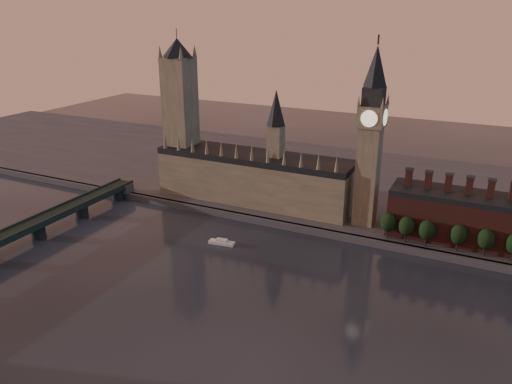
# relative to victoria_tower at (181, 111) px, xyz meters

# --- Properties ---
(ground) EXTENTS (900.00, 900.00, 0.00)m
(ground) POSITION_rel_victoria_tower_xyz_m (120.00, -115.00, -59.09)
(ground) COLOR black
(ground) RESTS_ON ground
(north_bank) EXTENTS (900.00, 182.00, 4.00)m
(north_bank) POSITION_rel_victoria_tower_xyz_m (120.00, 63.04, -57.09)
(north_bank) COLOR #48484D
(north_bank) RESTS_ON ground
(palace_of_westminster) EXTENTS (130.00, 30.30, 74.00)m
(palace_of_westminster) POSITION_rel_victoria_tower_xyz_m (55.59, -0.09, -37.46)
(palace_of_westminster) COLOR gray
(palace_of_westminster) RESTS_ON north_bank
(victoria_tower) EXTENTS (24.00, 24.00, 108.00)m
(victoria_tower) POSITION_rel_victoria_tower_xyz_m (0.00, 0.00, 0.00)
(victoria_tower) COLOR gray
(victoria_tower) RESTS_ON north_bank
(big_ben) EXTENTS (15.00, 15.00, 107.00)m
(big_ben) POSITION_rel_victoria_tower_xyz_m (130.00, -5.00, -2.26)
(big_ben) COLOR gray
(big_ben) RESTS_ON north_bank
(chimney_block) EXTENTS (110.00, 25.00, 37.00)m
(chimney_block) POSITION_rel_victoria_tower_xyz_m (200.00, -5.00, -41.27)
(chimney_block) COLOR #52251F
(chimney_block) RESTS_ON north_bank
(embankment_tree_0) EXTENTS (8.60, 8.60, 14.88)m
(embankment_tree_0) POSITION_rel_victoria_tower_xyz_m (146.99, -20.08, -45.62)
(embankment_tree_0) COLOR black
(embankment_tree_0) RESTS_ON north_bank
(embankment_tree_1) EXTENTS (8.60, 8.60, 14.88)m
(embankment_tree_1) POSITION_rel_victoria_tower_xyz_m (156.94, -20.95, -45.62)
(embankment_tree_1) COLOR black
(embankment_tree_1) RESTS_ON north_bank
(embankment_tree_2) EXTENTS (8.60, 8.60, 14.88)m
(embankment_tree_2) POSITION_rel_victoria_tower_xyz_m (167.52, -21.43, -45.62)
(embankment_tree_2) COLOR black
(embankment_tree_2) RESTS_ON north_bank
(embankment_tree_3) EXTENTS (8.60, 8.60, 14.88)m
(embankment_tree_3) POSITION_rel_victoria_tower_xyz_m (183.25, -20.09, -45.62)
(embankment_tree_3) COLOR black
(embankment_tree_3) RESTS_ON north_bank
(embankment_tree_4) EXTENTS (8.60, 8.60, 14.88)m
(embankment_tree_4) POSITION_rel_victoria_tower_xyz_m (196.31, -19.91, -45.62)
(embankment_tree_4) COLOR black
(embankment_tree_4) RESTS_ON north_bank
(westminster_bridge) EXTENTS (14.00, 200.00, 11.55)m
(westminster_bridge) POSITION_rel_victoria_tower_xyz_m (-35.00, -117.70, -51.65)
(westminster_bridge) COLOR #1D2C27
(westminster_bridge) RESTS_ON ground
(river_boat) EXTENTS (15.08, 5.98, 2.93)m
(river_boat) POSITION_rel_victoria_tower_xyz_m (63.97, -59.66, -57.96)
(river_boat) COLOR silver
(river_boat) RESTS_ON ground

